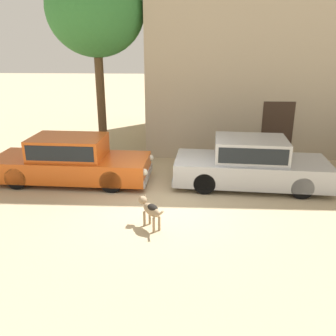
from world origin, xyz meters
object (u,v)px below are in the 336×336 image
object	(u,v)px
parked_sedan_nearest	(71,159)
acacia_tree_left	(95,10)
stray_dog_spotted	(150,209)
parked_sedan_second	(251,163)

from	to	relation	value
parked_sedan_nearest	acacia_tree_left	distance (m)	5.43
parked_sedan_nearest	stray_dog_spotted	size ratio (longest dim) A/B	6.05
parked_sedan_nearest	stray_dog_spotted	distance (m)	3.89
parked_sedan_nearest	acacia_tree_left	size ratio (longest dim) A/B	0.72
parked_sedan_second	stray_dog_spotted	world-z (taller)	parked_sedan_second
parked_sedan_nearest	parked_sedan_second	bearing A→B (deg)	1.22
stray_dog_spotted	parked_sedan_second	bearing A→B (deg)	-84.57
parked_sedan_second	acacia_tree_left	bearing A→B (deg)	151.58
parked_sedan_second	acacia_tree_left	size ratio (longest dim) A/B	0.69
stray_dog_spotted	acacia_tree_left	world-z (taller)	acacia_tree_left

